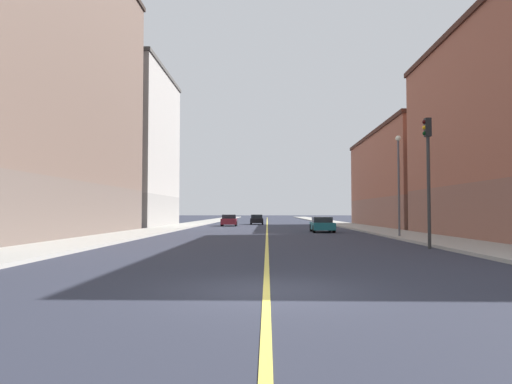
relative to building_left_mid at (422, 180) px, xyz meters
name	(u,v)px	position (x,y,z in m)	size (l,w,h in m)	color
ground_plane	(266,291)	(-17.95, -42.63, -5.47)	(400.00, 400.00, 0.00)	#292C3A
sidewalk_left	(345,225)	(-7.81, 6.37, -5.39)	(3.87, 168.00, 0.15)	#9E9B93
sidewalk_right	(190,225)	(-28.09, 6.37, -5.39)	(3.87, 168.00, 0.15)	#9E9B93
lane_center_stripe	(267,225)	(-17.95, 6.37, -5.46)	(0.16, 154.00, 0.01)	#E5D14C
building_left_mid	(422,180)	(0.00, 0.00, 0.00)	(12.05, 25.30, 10.92)	brown
building_right_corner	(10,81)	(-35.90, -21.98, 5.43)	(12.05, 25.52, 21.79)	brown
building_right_midblock	(118,149)	(-35.90, 1.02, 3.87)	(12.05, 16.87, 18.65)	gray
traffic_light_left_near	(428,164)	(-10.16, -30.82, -1.41)	(0.40, 0.32, 6.30)	#2D2D2D
street_lamp_left_near	(399,174)	(-9.15, -22.38, -1.22)	(0.36, 0.36, 6.71)	#4C4C51
car_maroon	(229,220)	(-22.62, 3.00, -4.78)	(2.06, 4.13, 1.39)	maroon
car_black	(257,220)	(-19.36, 9.49, -4.82)	(1.82, 4.01, 1.35)	black
car_teal	(322,225)	(-13.18, -13.40, -4.83)	(1.88, 3.90, 1.30)	#196670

